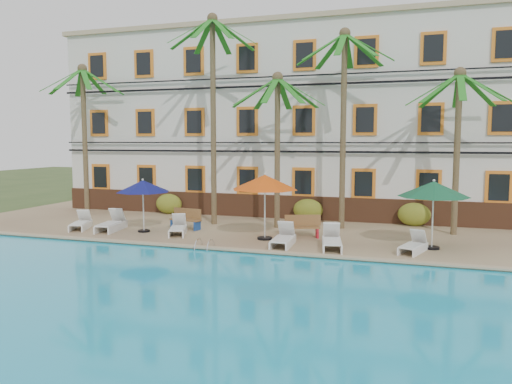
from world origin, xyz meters
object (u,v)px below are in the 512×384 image
(umbrella_green, at_px, (434,190))
(bench_left, at_px, (186,219))
(bench_right, at_px, (301,226))
(palm_c, at_px, (277,127))
(lounger_a, at_px, (81,223))
(pool_ladder, at_px, (205,249))
(palm_d, at_px, (344,103))
(umbrella_blue, at_px, (143,186))
(lounger_c, at_px, (178,228))
(palm_e, at_px, (458,127))
(palm_b, at_px, (213,94))
(lounger_d, at_px, (283,239))
(umbrella_red, at_px, (265,183))
(lounger_b, at_px, (112,224))
(lounger_f, at_px, (413,245))
(palm_a, at_px, (84,119))
(lounger_e, at_px, (332,241))

(umbrella_green, height_order, bench_left, umbrella_green)
(bench_right, bearing_deg, palm_c, 129.13)
(lounger_a, distance_m, pool_ladder, 7.36)
(bench_left, bearing_deg, palm_d, 19.29)
(bench_left, bearing_deg, umbrella_blue, -139.53)
(lounger_a, xyz_separation_m, lounger_c, (4.79, 0.17, 0.00))
(palm_e, distance_m, umbrella_blue, 13.66)
(umbrella_green, height_order, lounger_a, umbrella_green)
(palm_b, relative_size, umbrella_blue, 4.20)
(palm_d, height_order, bench_right, palm_d)
(lounger_d, distance_m, bench_right, 1.94)
(umbrella_red, distance_m, pool_ladder, 3.70)
(palm_e, relative_size, lounger_d, 3.67)
(palm_b, relative_size, umbrella_green, 3.82)
(lounger_b, bearing_deg, lounger_c, 1.60)
(lounger_c, height_order, pool_ladder, lounger_c)
(umbrella_green, bearing_deg, lounger_f, -127.43)
(palm_d, relative_size, umbrella_red, 3.30)
(palm_b, bearing_deg, lounger_b, -140.12)
(umbrella_green, bearing_deg, palm_d, 138.67)
(umbrella_red, distance_m, lounger_b, 7.39)
(palm_a, xyz_separation_m, palm_c, (10.99, -0.86, -0.57))
(bench_left, height_order, bench_right, same)
(bench_right, bearing_deg, lounger_e, -48.95)
(umbrella_green, xyz_separation_m, bench_left, (-10.51, 1.02, -1.74))
(palm_c, relative_size, lounger_c, 3.72)
(palm_b, xyz_separation_m, bench_left, (-0.66, -1.66, -5.73))
(palm_e, relative_size, umbrella_red, 2.59)
(palm_a, distance_m, lounger_a, 6.82)
(umbrella_red, relative_size, lounger_a, 1.46)
(palm_a, bearing_deg, umbrella_green, -11.18)
(lounger_e, relative_size, lounger_f, 1.16)
(palm_b, distance_m, palm_e, 10.96)
(palm_a, bearing_deg, palm_e, -0.58)
(palm_e, height_order, lounger_d, palm_e)
(umbrella_blue, xyz_separation_m, bench_left, (1.47, 1.25, -1.54))
(palm_d, relative_size, umbrella_green, 3.46)
(bench_left, xyz_separation_m, bench_right, (5.41, -0.34, 0.00))
(palm_b, height_order, umbrella_blue, palm_b)
(umbrella_green, xyz_separation_m, lounger_e, (-3.53, -1.11, -1.91))
(bench_left, relative_size, pool_ladder, 2.10)
(palm_b, bearing_deg, palm_d, 6.45)
(lounger_d, distance_m, lounger_e, 1.84)
(umbrella_blue, distance_m, lounger_d, 6.90)
(palm_a, distance_m, umbrella_green, 18.27)
(palm_a, bearing_deg, lounger_d, -20.99)
(lounger_d, distance_m, pool_ladder, 3.00)
(palm_c, height_order, lounger_f, palm_c)
(palm_e, bearing_deg, pool_ladder, -146.79)
(palm_e, bearing_deg, bench_left, -168.75)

